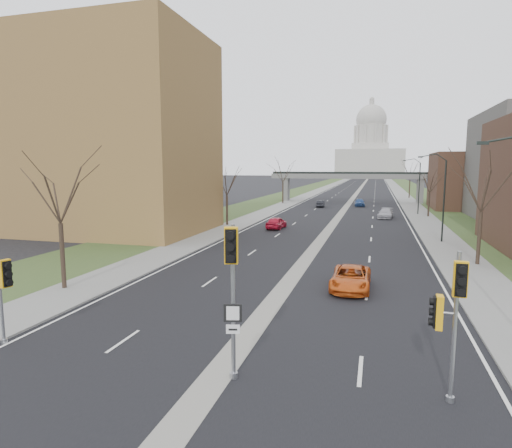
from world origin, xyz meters
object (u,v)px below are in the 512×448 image
at_px(signal_pole_right, 451,306).
at_px(car_right_near, 351,278).
at_px(car_left_near, 276,223).
at_px(car_left_far, 321,204).
at_px(car_right_mid, 386,213).
at_px(signal_pole_median, 232,275).
at_px(car_right_far, 360,202).

distance_m(signal_pole_right, car_right_near, 13.20).
distance_m(car_left_near, car_left_far, 29.82).
distance_m(car_right_near, car_right_mid, 39.05).
distance_m(signal_pole_median, car_left_far, 67.15).
relative_size(car_right_near, car_right_mid, 1.03).
bearing_deg(signal_pole_median, car_right_near, 62.14).
relative_size(car_left_near, car_right_far, 0.97).
xyz_separation_m(signal_pole_median, car_right_far, (1.65, 70.40, -3.13)).
bearing_deg(signal_pole_right, car_right_mid, 92.37).
bearing_deg(car_right_mid, signal_pole_median, -89.88).
height_order(signal_pole_median, car_left_near, signal_pole_median).
bearing_deg(car_right_mid, car_left_far, 134.20).
height_order(car_left_near, car_right_near, car_left_near).
relative_size(signal_pole_right, car_right_near, 0.98).
bearing_deg(signal_pole_median, signal_pole_right, -9.25).
distance_m(car_right_near, car_right_far, 57.47).
height_order(car_left_near, car_right_mid, car_left_near).
bearing_deg(car_right_near, car_left_far, 99.44).
bearing_deg(car_left_far, signal_pole_right, 96.64).
xyz_separation_m(car_right_near, car_right_far, (-1.65, 57.45, 0.06)).
height_order(car_left_far, car_right_mid, car_right_mid).
relative_size(signal_pole_median, car_left_far, 1.45).
height_order(signal_pole_right, car_right_near, signal_pole_right).
height_order(car_right_near, car_right_far, car_right_far).
bearing_deg(signal_pole_median, car_left_far, 80.98).
bearing_deg(car_right_far, car_left_near, -109.56).
distance_m(signal_pole_right, car_left_near, 39.21).
distance_m(signal_pole_median, signal_pole_right, 7.01).
relative_size(car_left_near, car_right_near, 0.86).
height_order(signal_pole_right, car_right_far, signal_pole_right).
height_order(car_left_far, car_right_near, car_right_near).
relative_size(car_left_far, car_right_mid, 0.79).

